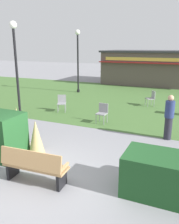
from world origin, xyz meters
TOP-DOWN VIEW (x-y plane):
  - ground_plane at (0.00, 0.00)m, footprint 80.00×80.00m
  - lawn_patch at (0.00, 10.22)m, footprint 36.00×12.00m
  - park_bench at (-0.12, -0.24)m, footprint 1.73×0.63m
  - hedge_right at (2.93, 0.58)m, footprint 1.84×1.10m
  - ornamental_grass_behind_left at (-2.10, 1.50)m, footprint 0.77×0.77m
  - ornamental_grass_behind_right at (-1.14, 1.24)m, footprint 0.53×0.53m
  - lamppost_mid at (-4.59, 4.57)m, footprint 0.36×0.36m
  - lamppost_far at (-4.66, 11.30)m, footprint 0.36×0.36m
  - trash_bin at (2.80, 1.16)m, footprint 0.52×0.52m
  - food_kiosk at (0.21, 17.93)m, footprint 9.76×5.25m
  - cafe_chair_west at (1.16, 9.15)m, footprint 0.61×0.61m
  - cafe_chair_east at (-3.00, 6.03)m, footprint 0.58×0.58m
  - cafe_chair_center at (-0.32, 5.11)m, footprint 0.46×0.46m
  - person_strolling at (2.63, 4.26)m, footprint 0.34×0.34m
  - parked_car_west_slot at (-5.38, 27.11)m, footprint 4.36×2.38m
  - parked_car_center_slot at (-0.48, 27.11)m, footprint 4.25×2.15m

SIDE VIEW (x-z plane):
  - ground_plane at x=0.00m, z-range 0.00..0.00m
  - lawn_patch at x=0.00m, z-range 0.00..0.01m
  - trash_bin at x=2.80m, z-range 0.00..0.85m
  - park_bench at x=-0.12m, z-range 0.01..0.96m
  - hedge_right at x=2.93m, z-range 0.00..0.99m
  - cafe_chair_west at x=1.16m, z-range 0.08..0.97m
  - cafe_chair_east at x=-3.00m, z-range 0.08..0.97m
  - cafe_chair_center at x=-0.32m, z-range 0.08..0.97m
  - ornamental_grass_behind_right at x=-1.14m, z-range 0.00..1.12m
  - parked_car_west_slot at x=-5.38m, z-range 0.04..1.24m
  - parked_car_center_slot at x=-0.48m, z-range 0.04..1.24m
  - ornamental_grass_behind_left at x=-2.10m, z-range 0.00..1.37m
  - person_strolling at x=2.63m, z-range 0.02..1.71m
  - food_kiosk at x=0.21m, z-range 0.01..3.01m
  - lamppost_mid at x=-4.59m, z-range 0.57..5.08m
  - lamppost_far at x=-4.66m, z-range 0.57..5.08m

